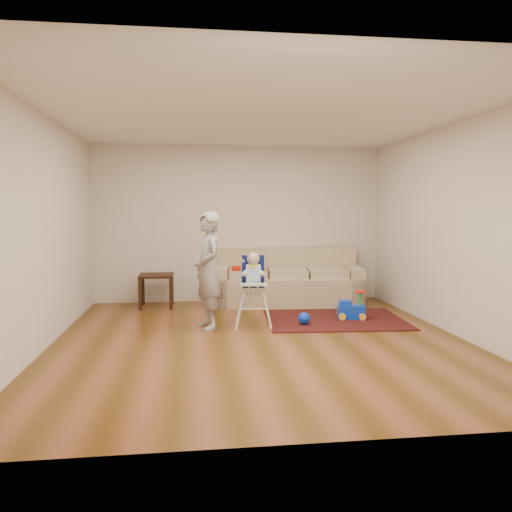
{
  "coord_description": "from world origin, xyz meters",
  "views": [
    {
      "loc": [
        -0.81,
        -5.95,
        1.59
      ],
      "look_at": [
        0.0,
        0.4,
        1.0
      ],
      "focal_mm": 35.0,
      "sensor_mm": 36.0,
      "label": 1
    }
  ],
  "objects": [
    {
      "name": "ground",
      "position": [
        0.0,
        0.0,
        0.0
      ],
      "size": [
        5.5,
        5.5,
        0.0
      ],
      "primitive_type": "plane",
      "color": "#4E300B",
      "rests_on": "ground"
    },
    {
      "name": "side_table",
      "position": [
        -1.41,
        2.29,
        0.27
      ],
      "size": [
        0.54,
        0.54,
        0.54
      ],
      "primitive_type": null,
      "color": "black",
      "rests_on": "ground"
    },
    {
      "name": "high_chair",
      "position": [
        0.01,
        0.74,
        0.49
      ],
      "size": [
        0.52,
        0.52,
        1.03
      ],
      "rotation": [
        0.0,
        0.0,
        -0.1
      ],
      "color": "silver",
      "rests_on": "ground"
    },
    {
      "name": "room_envelope",
      "position": [
        0.0,
        0.53,
        1.88
      ],
      "size": [
        5.04,
        5.52,
        2.72
      ],
      "color": "beige",
      "rests_on": "ground"
    },
    {
      "name": "area_rug",
      "position": [
        1.23,
        0.97,
        0.01
      ],
      "size": [
        2.05,
        1.59,
        0.02
      ],
      "primitive_type": "cube",
      "rotation": [
        0.0,
        0.0,
        -0.06
      ],
      "color": "black",
      "rests_on": "ground"
    },
    {
      "name": "sofa",
      "position": [
        0.78,
        2.3,
        0.47
      ],
      "size": [
        2.54,
        1.27,
        0.94
      ],
      "rotation": [
        0.0,
        0.0,
        -0.11
      ],
      "color": "tan",
      "rests_on": "ground"
    },
    {
      "name": "toy_ball",
      "position": [
        0.71,
        0.69,
        0.1
      ],
      "size": [
        0.17,
        0.17,
        0.17
      ],
      "primitive_type": "sphere",
      "color": "#0E39DF",
      "rests_on": "area_rug"
    },
    {
      "name": "adult",
      "position": [
        -0.61,
        0.7,
        0.78
      ],
      "size": [
        0.52,
        0.65,
        1.57
      ],
      "primitive_type": "imported",
      "rotation": [
        0.0,
        0.0,
        -1.29
      ],
      "color": "gray",
      "rests_on": "ground"
    },
    {
      "name": "ride_on_toy",
      "position": [
        1.47,
        0.98,
        0.22
      ],
      "size": [
        0.42,
        0.33,
        0.41
      ],
      "primitive_type": null,
      "rotation": [
        0.0,
        0.0,
        -0.16
      ],
      "color": "#0E39DF",
      "rests_on": "area_rug"
    }
  ]
}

